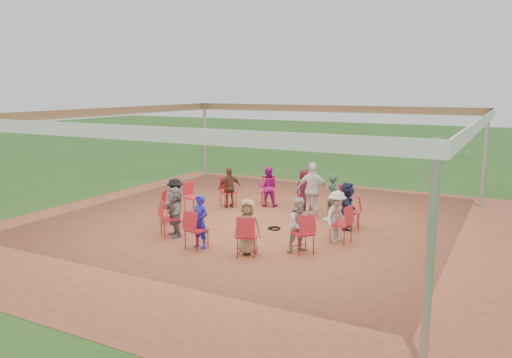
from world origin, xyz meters
The scene contains 29 objects.
ground centered at (0.00, 0.00, 0.00)m, with size 80.00×80.00×0.00m, color #224A17.
dirt_patch centered at (0.00, 0.00, 0.01)m, with size 13.00×13.00×0.00m, color brown.
tent centered at (0.00, 0.00, 2.37)m, with size 10.33×10.33×3.00m.
chair_0 centered at (2.35, -0.37, 0.45)m, with size 0.42×0.44×0.90m, color red, non-canonical shape.
chair_1 centered at (2.22, 0.85, 0.45)m, with size 0.42×0.44×0.90m, color red, non-canonical shape.
chair_2 centered at (1.49, 1.85, 0.45)m, with size 0.42×0.44×0.90m, color red, non-canonical shape.
chair_3 centered at (0.37, 2.35, 0.45)m, with size 0.42×0.44×0.90m, color red, non-canonical shape.
chair_4 centered at (-0.85, 2.22, 0.45)m, with size 0.42×0.44×0.90m, color red, non-canonical shape.
chair_5 centered at (-1.85, 1.49, 0.45)m, with size 0.42×0.44×0.90m, color red, non-canonical shape.
chair_6 centered at (-2.35, 0.37, 0.45)m, with size 0.42×0.44×0.90m, color red, non-canonical shape.
chair_7 centered at (-2.22, -0.85, 0.45)m, with size 0.42×0.44×0.90m, color red, non-canonical shape.
chair_8 centered at (-1.49, -1.85, 0.45)m, with size 0.42×0.44×0.90m, color red, non-canonical shape.
chair_9 centered at (-0.37, -2.35, 0.45)m, with size 0.42×0.44×0.90m, color red, non-canonical shape.
chair_10 centered at (0.85, -2.22, 0.45)m, with size 0.42×0.44×0.90m, color red, non-canonical shape.
chair_11 centered at (1.85, -1.49, 0.45)m, with size 0.42×0.44×0.90m, color red, non-canonical shape.
person_seated_0 centered at (2.23, -0.35, 0.62)m, with size 0.79×0.39×1.22m, color #B2AA9F.
person_seated_1 centered at (2.10, 0.81, 0.62)m, with size 1.14×0.42×1.22m, color #151B3A.
person_seated_2 centered at (1.42, 1.75, 0.62)m, with size 0.45×0.29×1.22m, color #274E32.
person_seated_3 centered at (0.35, 2.23, 0.62)m, with size 0.60×0.33×1.22m, color #3F0F1A.
person_seated_4 centered at (-0.81, 2.10, 0.62)m, with size 0.59×0.34×1.22m, color #991278.
person_seated_5 centered at (-1.75, 1.42, 0.62)m, with size 0.72×0.37×1.22m, color #523220.
person_seated_6 centered at (-2.10, -0.81, 0.62)m, with size 0.79×0.39×1.22m, color black.
person_seated_7 centered at (-1.42, -1.75, 0.62)m, with size 1.14×0.42×1.22m, color slate.
person_seated_8 centered at (-0.35, -2.23, 0.62)m, with size 0.45×0.29×1.22m, color #2021AD.
person_seated_9 centered at (0.81, -2.10, 0.62)m, with size 0.60×0.33×1.22m, color #9F8763.
person_seated_10 centered at (1.75, -1.42, 0.62)m, with size 0.59×0.34×1.22m, color #B2AA9F.
standing_person centered at (0.91, 1.46, 0.78)m, with size 0.91×0.47×1.56m, color silver.
cable_coil centered at (0.48, -0.09, 0.02)m, with size 0.40×0.40×0.03m.
laptop centered at (2.07, -0.33, 0.58)m, with size 0.29×0.35×0.22m.
Camera 1 is at (5.86, -11.25, 3.59)m, focal length 35.00 mm.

